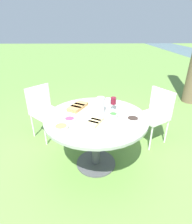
{
  "coord_description": "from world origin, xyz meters",
  "views": [
    {
      "loc": [
        1.94,
        -0.05,
        1.77
      ],
      "look_at": [
        0.0,
        0.0,
        0.82
      ],
      "focal_mm": 28.0,
      "sensor_mm": 36.0,
      "label": 1
    }
  ],
  "objects": [
    {
      "name": "bowl_dip_red",
      "position": [
        0.13,
        -0.32,
        0.79
      ],
      "size": [
        0.13,
        0.13,
        0.04
      ],
      "color": "white",
      "rests_on": "dining_table"
    },
    {
      "name": "chair_near_right",
      "position": [
        -0.8,
        -0.88,
        0.52
      ],
      "size": [
        0.61,
        0.61,
        0.89
      ],
      "color": "white",
      "rests_on": "ground_plane"
    },
    {
      "name": "ground_plane",
      "position": [
        0.0,
        0.0,
        0.0
      ],
      "size": [
        40.0,
        40.0,
        0.0
      ],
      "primitive_type": "plane",
      "color": "#668E42"
    },
    {
      "name": "dining_table",
      "position": [
        0.0,
        0.0,
        0.64
      ],
      "size": [
        1.29,
        1.29,
        0.76
      ],
      "color": "#4C4C51",
      "rests_on": "ground_plane"
    },
    {
      "name": "water_pitcher",
      "position": [
        -0.13,
        0.06,
        0.87
      ],
      "size": [
        0.11,
        0.1,
        0.2
      ],
      "color": "silver",
      "rests_on": "dining_table"
    },
    {
      "name": "platter_charcuterie",
      "position": [
        0.22,
        -0.02,
        0.79
      ],
      "size": [
        0.34,
        0.3,
        0.06
      ],
      "color": "white",
      "rests_on": "dining_table"
    },
    {
      "name": "bowl_salad",
      "position": [
        0.05,
        0.21,
        0.8
      ],
      "size": [
        0.1,
        0.1,
        0.06
      ],
      "color": "beige",
      "rests_on": "dining_table"
    },
    {
      "name": "bowl_fries",
      "position": [
        0.29,
        -0.39,
        0.79
      ],
      "size": [
        0.16,
        0.16,
        0.04
      ],
      "color": "beige",
      "rests_on": "dining_table"
    },
    {
      "name": "platter_bread_main",
      "position": [
        -0.2,
        -0.24,
        0.79
      ],
      "size": [
        0.45,
        0.39,
        0.07
      ],
      "color": "white",
      "rests_on": "dining_table"
    },
    {
      "name": "bowl_olives",
      "position": [
        0.16,
        0.43,
        0.79
      ],
      "size": [
        0.15,
        0.15,
        0.06
      ],
      "color": "white",
      "rests_on": "dining_table"
    },
    {
      "name": "cup_water_far",
      "position": [
        -0.4,
        0.19,
        0.8
      ],
      "size": [
        0.07,
        0.07,
        0.08
      ],
      "color": "silver",
      "rests_on": "dining_table"
    },
    {
      "name": "chair_near_left",
      "position": [
        -0.59,
        0.99,
        0.52
      ],
      "size": [
        0.59,
        0.59,
        0.89
      ],
      "color": "white",
      "rests_on": "ground_plane"
    },
    {
      "name": "wine_glass",
      "position": [
        -0.18,
        0.23,
        0.89
      ],
      "size": [
        0.07,
        0.07,
        0.18
      ],
      "color": "silver",
      "rests_on": "dining_table"
    },
    {
      "name": "handbag",
      "position": [
        -1.16,
        0.43,
        0.13
      ],
      "size": [
        0.3,
        0.14,
        0.37
      ],
      "color": "brown",
      "rests_on": "ground_plane"
    },
    {
      "name": "cup_water_near",
      "position": [
        0.36,
        0.35,
        0.81
      ],
      "size": [
        0.07,
        0.07,
        0.1
      ],
      "color": "silver",
      "rests_on": "dining_table"
    }
  ]
}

